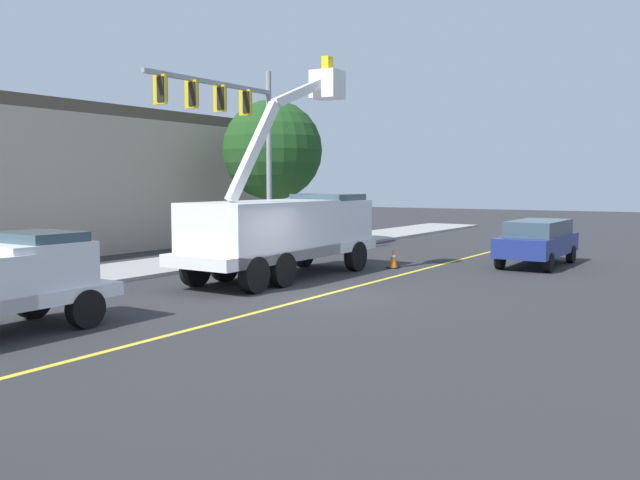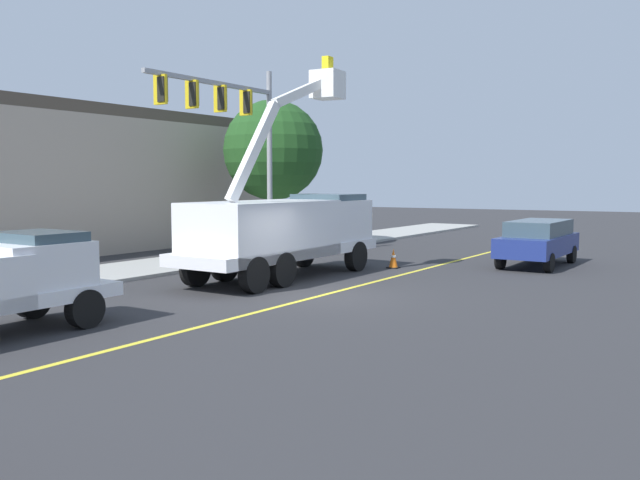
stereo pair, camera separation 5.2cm
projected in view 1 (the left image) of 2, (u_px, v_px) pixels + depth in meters
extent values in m
plane|color=#2D2D30|center=(319.00, 296.00, 18.39)|extent=(120.00, 120.00, 0.00)
cube|color=#9E9E99|center=(117.00, 272.00, 22.89)|extent=(60.09, 8.52, 0.12)
cube|color=yellow|center=(319.00, 296.00, 18.39)|extent=(49.84, 4.27, 0.01)
cube|color=white|center=(281.00, 251.00, 21.75)|extent=(8.38, 3.17, 0.36)
cube|color=white|center=(325.00, 223.00, 23.87)|extent=(2.81, 2.56, 1.60)
cube|color=#384C56|center=(328.00, 203.00, 23.97)|extent=(1.97, 2.24, 0.64)
cube|color=white|center=(262.00, 230.00, 20.87)|extent=(5.44, 2.92, 1.80)
cube|color=white|center=(253.00, 151.00, 20.00)|extent=(1.92, 0.87, 3.07)
cube|color=white|center=(302.00, 91.00, 21.17)|extent=(2.30, 0.99, 1.19)
cube|color=white|center=(327.00, 85.00, 21.91)|extent=(0.90, 0.90, 0.90)
cube|color=yellow|center=(327.00, 66.00, 21.85)|extent=(0.36, 0.24, 0.60)
cylinder|color=black|center=(303.00, 252.00, 24.79)|extent=(1.06, 0.42, 1.04)
cylinder|color=black|center=(356.00, 256.00, 23.56)|extent=(1.06, 0.42, 1.04)
cylinder|color=black|center=(225.00, 265.00, 21.17)|extent=(1.06, 0.42, 1.04)
cylinder|color=black|center=(282.00, 270.00, 19.94)|extent=(1.06, 0.42, 1.04)
cylinder|color=black|center=(195.00, 269.00, 20.07)|extent=(1.06, 0.42, 1.04)
cylinder|color=black|center=(254.00, 275.00, 18.84)|extent=(1.06, 0.42, 1.04)
cube|color=white|center=(31.00, 268.00, 14.29)|extent=(2.17, 2.09, 1.10)
cube|color=#384C56|center=(39.00, 245.00, 14.41)|extent=(1.48, 1.87, 0.56)
cylinder|color=black|center=(32.00, 300.00, 15.39)|extent=(0.86, 0.37, 0.84)
cylinder|color=black|center=(86.00, 309.00, 14.36)|extent=(0.86, 0.37, 0.84)
cube|color=navy|center=(537.00, 245.00, 24.96)|extent=(4.94, 2.29, 0.70)
cube|color=#384C56|center=(539.00, 228.00, 25.03)|extent=(3.58, 1.95, 0.60)
cylinder|color=black|center=(549.00, 263.00, 23.17)|extent=(0.70, 0.30, 0.68)
cylinder|color=black|center=(500.00, 260.00, 24.11)|extent=(0.70, 0.30, 0.68)
cylinder|color=black|center=(571.00, 254.00, 25.89)|extent=(0.70, 0.30, 0.68)
cylinder|color=black|center=(527.00, 252.00, 26.83)|extent=(0.70, 0.30, 0.68)
cube|color=black|center=(393.00, 268.00, 24.35)|extent=(0.40, 0.40, 0.04)
cone|color=orange|center=(393.00, 258.00, 24.32)|extent=(0.32, 0.32, 0.66)
cylinder|color=white|center=(393.00, 256.00, 24.31)|extent=(0.20, 0.20, 0.08)
cylinder|color=gray|center=(269.00, 165.00, 28.03)|extent=(0.22, 0.22, 7.66)
cube|color=gray|center=(213.00, 83.00, 24.95)|extent=(6.78, 0.72, 0.16)
cube|color=gold|center=(245.00, 103.00, 26.56)|extent=(0.17, 0.57, 1.00)
cube|color=black|center=(247.00, 102.00, 26.51)|extent=(0.23, 0.34, 0.84)
cube|color=gold|center=(220.00, 99.00, 25.31)|extent=(0.17, 0.57, 1.00)
cube|color=black|center=(222.00, 99.00, 25.25)|extent=(0.23, 0.34, 0.84)
cube|color=gold|center=(191.00, 94.00, 24.05)|extent=(0.17, 0.57, 1.00)
cube|color=black|center=(194.00, 94.00, 24.00)|extent=(0.23, 0.34, 0.84)
cube|color=gold|center=(160.00, 90.00, 22.80)|extent=(0.17, 0.57, 1.00)
cube|color=black|center=(162.00, 89.00, 22.74)|extent=(0.23, 0.34, 0.84)
cube|color=#A89989|center=(23.00, 185.00, 30.00)|extent=(25.59, 11.07, 5.92)
cube|color=#4C4238|center=(20.00, 113.00, 29.72)|extent=(25.59, 11.07, 0.50)
cylinder|color=brown|center=(273.00, 216.00, 32.09)|extent=(0.32, 0.32, 2.96)
sphere|color=#1E471C|center=(272.00, 150.00, 31.82)|extent=(4.73, 4.73, 4.73)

